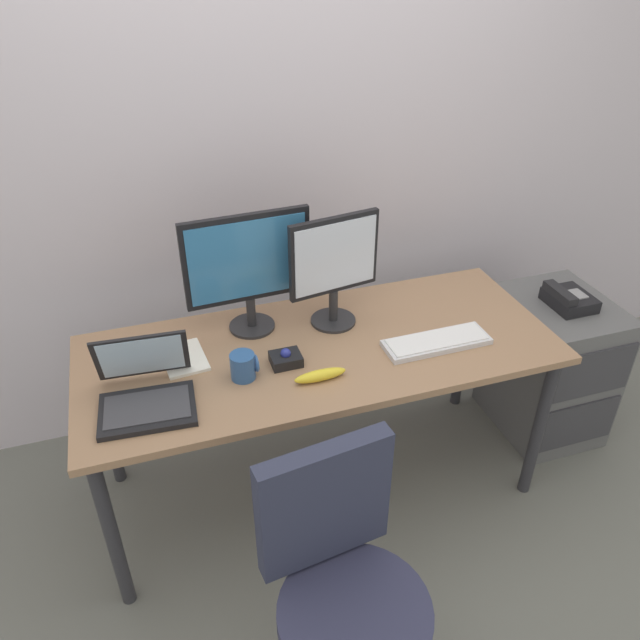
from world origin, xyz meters
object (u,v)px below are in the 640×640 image
Objects in this scene: file_cabinet at (550,366)px; banana at (320,375)px; paper_notepad at (184,358)px; laptop at (145,389)px; monitor_side at (334,265)px; trackball_mouse at (286,358)px; office_chair at (345,606)px; monitor_main at (248,265)px; keyboard at (437,342)px; coffee_mug at (244,366)px; desk_phone at (568,299)px.

banana is (-1.22, -0.24, 0.42)m from file_cabinet.
paper_notepad reaches higher than file_cabinet.
laptop is at bearing -126.69° from paper_notepad.
laptop is at bearing -160.46° from monitor_side.
trackball_mouse reaches higher than file_cabinet.
laptop reaches higher than file_cabinet.
office_chair reaches higher than file_cabinet.
monitor_main is 1.18× the size of keyboard.
coffee_mug is (-0.12, 0.73, 0.38)m from office_chair.
file_cabinet is at bearing 11.26° from banana.
trackball_mouse is (0.06, -0.27, -0.25)m from monitor_main.
monitor_side is at bearing 173.86° from desk_phone.
banana is at bearing -116.28° from monitor_side.
desk_phone is at bearing -1.53° from paper_notepad.
keyboard is (-0.72, -0.16, 0.04)m from desk_phone.
paper_notepad is (-1.65, 0.03, 0.41)m from file_cabinet.
laptop is (-0.45, 0.71, 0.38)m from office_chair.
monitor_main is (-0.02, 1.04, 0.61)m from office_chair.
laptop is at bearing -174.56° from file_cabinet.
coffee_mug is at bearing 158.48° from banana.
paper_notepad is 0.51m from banana.
office_chair reaches higher than keyboard.
desk_phone is 1.62m from office_chair.
trackball_mouse is at bearing 10.67° from coffee_mug.
monitor_side reaches higher than laptop.
file_cabinet is at bearing -5.20° from monitor_side.
paper_notepad is at bearing -155.44° from monitor_main.
office_chair is 1.00m from keyboard.
trackball_mouse is 1.12× the size of coffee_mug.
monitor_side reaches higher than desk_phone.
file_cabinet is at bearing 5.60° from coffee_mug.
trackball_mouse is at bearing 6.67° from laptop.
keyboard is at bearing 48.47° from office_chair.
trackball_mouse is at bearing 173.68° from keyboard.
laptop is at bearing -142.78° from monitor_main.
trackball_mouse is 0.16m from banana.
monitor_side is at bearing 29.90° from coffee_mug.
monitor_main reaches higher than coffee_mug.
monitor_side reaches higher than trackball_mouse.
file_cabinet is 3.42× the size of desk_phone.
coffee_mug is 0.52× the size of banana.
file_cabinet is 3.60× the size of banana.
trackball_mouse reaches higher than keyboard.
coffee_mug reaches higher than banana.
office_chair is at bearing -81.07° from coffee_mug.
monitor_main reaches higher than office_chair.
paper_notepad is at bearing 148.35° from banana.
monitor_main is 2.33× the size of paper_notepad.
monitor_side is at bearing -11.12° from monitor_main.
keyboard is 2.16× the size of banana.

